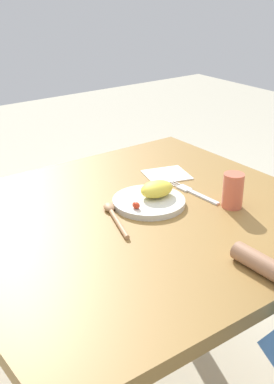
{
  "coord_description": "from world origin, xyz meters",
  "views": [
    {
      "loc": [
        -0.77,
        -1.04,
        1.36
      ],
      "look_at": [
        0.07,
        0.1,
        0.72
      ],
      "focal_mm": 46.85,
      "sensor_mm": 36.0,
      "label": 1
    }
  ],
  "objects_px": {
    "plate": "(151,198)",
    "drinking_cup": "(233,191)",
    "fork": "(194,193)",
    "spoon": "(114,215)"
  },
  "relations": [
    {
      "from": "spoon",
      "to": "plate",
      "type": "bearing_deg",
      "value": -67.28
    },
    {
      "from": "spoon",
      "to": "fork",
      "type": "bearing_deg",
      "value": -73.72
    },
    {
      "from": "plate",
      "to": "drinking_cup",
      "type": "distance_m",
      "value": 0.24
    },
    {
      "from": "fork",
      "to": "drinking_cup",
      "type": "bearing_deg",
      "value": -170.6
    },
    {
      "from": "plate",
      "to": "drinking_cup",
      "type": "xyz_separation_m",
      "value": [
        0.18,
        -0.16,
        0.03
      ]
    },
    {
      "from": "plate",
      "to": "fork",
      "type": "height_order",
      "value": "plate"
    },
    {
      "from": "spoon",
      "to": "drinking_cup",
      "type": "bearing_deg",
      "value": -96.14
    },
    {
      "from": "spoon",
      "to": "drinking_cup",
      "type": "xyz_separation_m",
      "value": [
        0.32,
        -0.15,
        0.04
      ]
    },
    {
      "from": "fork",
      "to": "spoon",
      "type": "distance_m",
      "value": 0.3
    },
    {
      "from": "fork",
      "to": "spoon",
      "type": "height_order",
      "value": "spoon"
    }
  ]
}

